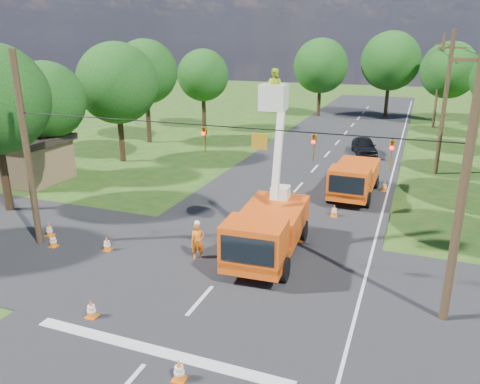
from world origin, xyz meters
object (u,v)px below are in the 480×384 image
at_px(traffic_cone_2, 299,235).
at_px(tree_left_d, 117,83).
at_px(pole_right_far, 439,80).
at_px(tree_far_c, 449,70).
at_px(distant_car, 364,146).
at_px(traffic_cone_0, 91,309).
at_px(traffic_cone_7, 384,186).
at_px(traffic_cone_6, 49,229).
at_px(ground_worker, 198,241).
at_px(traffic_cone_4, 107,244).
at_px(tree_far_b, 390,61).
at_px(second_truck, 354,178).
at_px(pole_right_mid, 445,103).
at_px(shed, 25,158).
at_px(tree_far_a, 321,66).
at_px(tree_left_f, 203,75).
at_px(tree_left_c, 46,101).
at_px(traffic_cone_5, 53,240).
at_px(pole_left, 27,152).
at_px(bucket_truck, 268,222).
at_px(traffic_cone_3, 334,211).
at_px(traffic_cone_1, 179,370).
at_px(tree_left_e, 145,72).
at_px(pole_right_near, 465,181).

xyz_separation_m(traffic_cone_2, tree_left_d, (-17.16, 10.39, 5.77)).
xyz_separation_m(pole_right_far, tree_far_c, (1.00, 2.00, 0.96)).
xyz_separation_m(distant_car, traffic_cone_0, (-6.01, -28.40, -0.37)).
bearing_deg(traffic_cone_7, traffic_cone_6, -138.15).
bearing_deg(distant_car, tree_far_c, 53.34).
height_order(ground_worker, traffic_cone_4, ground_worker).
xyz_separation_m(traffic_cone_7, tree_far_b, (-2.34, 30.71, 6.45)).
relative_size(second_truck, traffic_cone_4, 8.81).
xyz_separation_m(pole_right_mid, shed, (-26.50, -12.00, -3.49)).
xyz_separation_m(traffic_cone_6, pole_right_far, (18.17, 39.15, 4.75)).
height_order(ground_worker, traffic_cone_7, ground_worker).
xyz_separation_m(pole_right_mid, tree_far_a, (-13.50, 23.00, 1.08)).
bearing_deg(tree_left_f, distant_car, -18.58).
bearing_deg(tree_left_f, tree_far_b, 40.12).
bearing_deg(tree_left_c, tree_far_c, 51.77).
xyz_separation_m(ground_worker, traffic_cone_0, (-1.47, -5.57, -0.48)).
bearing_deg(traffic_cone_5, tree_left_f, 101.68).
height_order(pole_right_far, pole_left, pole_right_far).
bearing_deg(tree_far_a, traffic_cone_2, -79.43).
distance_m(traffic_cone_6, pole_right_far, 43.42).
bearing_deg(traffic_cone_2, tree_far_c, 78.89).
xyz_separation_m(traffic_cone_2, shed, (-20.16, 3.39, 1.26)).
distance_m(pole_left, tree_left_d, 16.06).
height_order(traffic_cone_4, tree_left_f, tree_left_f).
relative_size(distant_car, pole_left, 0.48).
bearing_deg(tree_far_a, bucket_truck, -81.28).
relative_size(traffic_cone_2, pole_left, 0.08).
relative_size(bucket_truck, pole_right_mid, 0.83).
height_order(traffic_cone_2, traffic_cone_3, same).
bearing_deg(traffic_cone_4, traffic_cone_0, -59.45).
bearing_deg(traffic_cone_1, pole_right_mid, 74.55).
relative_size(ground_worker, traffic_cone_7, 2.38).
height_order(traffic_cone_2, tree_left_e, tree_left_e).
relative_size(traffic_cone_0, shed, 0.13).
height_order(pole_right_near, shed, pole_right_near).
distance_m(pole_right_mid, tree_far_b, 25.65).
height_order(pole_right_far, tree_far_a, pole_right_far).
height_order(tree_far_a, tree_far_b, tree_far_b).
height_order(traffic_cone_0, traffic_cone_7, same).
xyz_separation_m(ground_worker, traffic_cone_2, (3.80, 3.39, -0.48)).
bearing_deg(ground_worker, traffic_cone_7, 31.89).
relative_size(traffic_cone_3, tree_left_f, 0.08).
bearing_deg(traffic_cone_3, tree_far_b, 90.20).
height_order(traffic_cone_0, traffic_cone_4, same).
bearing_deg(tree_far_b, tree_left_e, -130.72).
xyz_separation_m(bucket_truck, ground_worker, (-2.85, -1.28, -0.87)).
height_order(pole_right_far, tree_far_b, tree_far_b).
xyz_separation_m(pole_right_mid, tree_left_c, (-25.00, -11.00, 0.33)).
distance_m(traffic_cone_3, pole_right_mid, 13.46).
relative_size(bucket_truck, traffic_cone_6, 11.63).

